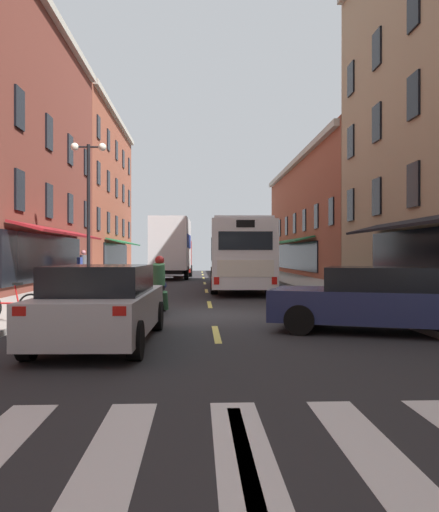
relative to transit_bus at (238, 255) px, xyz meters
name	(u,v)px	position (x,y,z in m)	size (l,w,h in m)	color
ground_plane	(212,317)	(-1.56, -10.86, -1.74)	(34.80, 80.00, 0.10)	#28282B
lane_centre_dashes	(212,316)	(-1.56, -11.11, -1.69)	(0.14, 73.90, 0.01)	#DBCC4C
crosswalk_near	(243,449)	(-1.56, -20.86, -1.69)	(7.10, 2.80, 0.01)	silver
sidewalk_right	(419,311)	(4.34, -10.86, -1.62)	(3.00, 80.00, 0.14)	gray
transit_bus	(238,255)	(0.00, 0.00, 0.00)	(2.88, 11.77, 3.22)	white
box_truck	(172,248)	(-3.76, 10.99, 0.44)	(2.71, 8.33, 4.15)	#B21E19
sedan_near	(378,299)	(1.96, -14.30, -0.97)	(4.82, 3.28, 1.42)	navy
sedan_mid	(103,304)	(-3.76, -15.43, -0.94)	(2.04, 4.75, 1.48)	silver
sedan_far	(176,265)	(-3.92, 21.32, -0.97)	(2.01, 4.61, 1.41)	maroon
motorcycle_rider	(160,289)	(-3.03, -10.71, -0.98)	(0.63, 2.07, 1.66)	black
bicycle_near	(10,306)	(-6.27, -13.28, -1.19)	(1.69, 0.49, 0.91)	black
pedestrian_near	(83,266)	(-7.94, 1.87, -0.60)	(0.48, 0.51, 1.79)	#4C4C51
street_lamp_twin	(88,211)	(-6.35, -4.37, 1.77)	(1.42, 0.32, 6.04)	black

